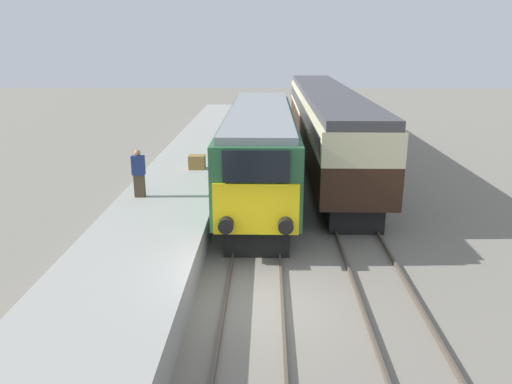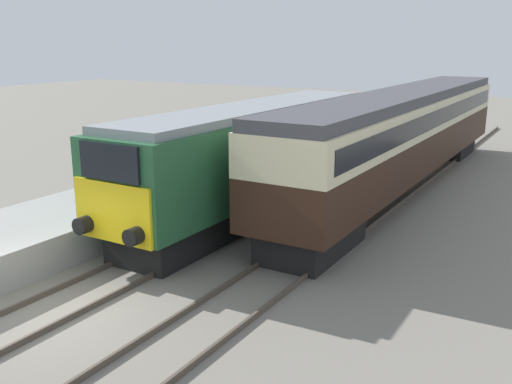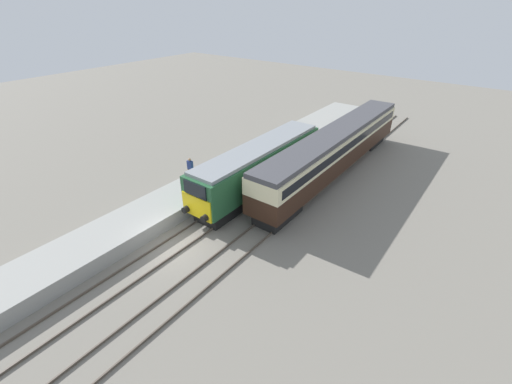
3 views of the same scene
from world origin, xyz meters
name	(u,v)px [view 3 (image 3 of 3)]	position (x,y,z in m)	size (l,w,h in m)	color
ground_plane	(174,246)	(0.00, 0.00, 0.00)	(120.00, 120.00, 0.00)	slate
platform_left	(220,177)	(-3.30, 8.00, 0.50)	(3.50, 50.00, 1.00)	gray
rails_near_track	(227,210)	(0.00, 5.00, 0.07)	(1.51, 60.00, 0.14)	#4C4238
rails_far_track	(265,227)	(3.40, 5.00, 0.07)	(1.50, 60.00, 0.14)	#4C4238
locomotive	(259,166)	(0.00, 8.93, 2.11)	(2.70, 13.92, 3.78)	black
passenger_carriage	(335,147)	(3.40, 15.04, 2.43)	(2.75, 21.47, 3.98)	black
person_on_platform	(190,169)	(-4.26, 5.73, 1.86)	(0.44, 0.26, 1.73)	#473828
luggage_crate	(240,162)	(-2.77, 9.88, 1.30)	(0.70, 0.56, 0.60)	olive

